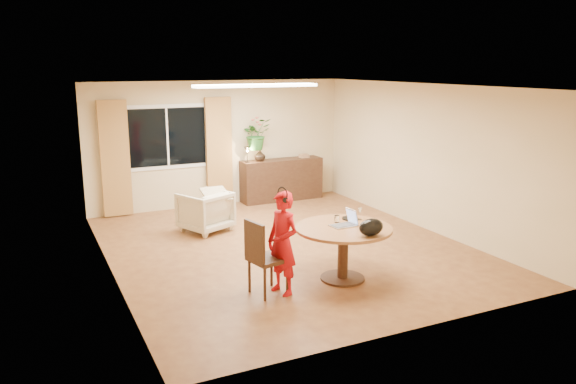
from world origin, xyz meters
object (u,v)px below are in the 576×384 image
object	(u,v)px
dining_table	(343,238)
armchair	(205,211)
sideboard	(282,180)
child	(283,243)
dining_chair	(268,257)

from	to	relation	value
dining_table	armchair	xyz separation A→B (m)	(-1.01, 3.07, -0.23)
dining_table	sideboard	distance (m)	4.76
armchair	sideboard	xyz separation A→B (m)	(2.22, 1.53, 0.09)
dining_table	child	bearing A→B (deg)	-176.18
dining_chair	armchair	bearing A→B (deg)	76.35
child	dining_table	bearing A→B (deg)	75.78
child	armchair	size ratio (longest dim) A/B	1.71
dining_chair	child	bearing A→B (deg)	-32.27
child	dining_chair	bearing A→B (deg)	-128.76
dining_chair	armchair	world-z (taller)	dining_chair
armchair	dining_table	bearing A→B (deg)	84.01
dining_table	sideboard	size ratio (longest dim) A/B	0.74
sideboard	child	bearing A→B (deg)	-114.81
dining_chair	child	xyz separation A→B (m)	(0.18, -0.07, 0.18)
dining_chair	armchair	xyz separation A→B (m)	(0.11, 3.07, -0.14)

